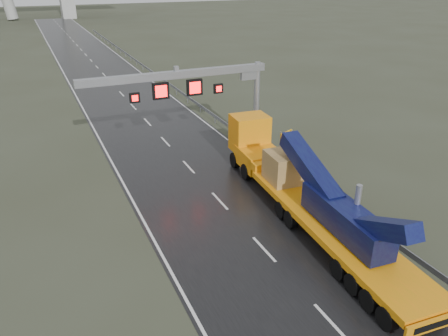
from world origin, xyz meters
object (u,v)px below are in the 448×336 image
sign_gantry (203,87)px  striped_barrier (263,137)px  heavy_haul_truck (295,181)px  exit_sign_pair (286,140)px

sign_gantry → striped_barrier: sign_gantry is taller
heavy_haul_truck → striped_barrier: 11.58m
exit_sign_pair → striped_barrier: (0.25, 4.12, -1.18)m
heavy_haul_truck → striped_barrier: (3.76, 10.88, -1.29)m
sign_gantry → striped_barrier: 7.61m
exit_sign_pair → striped_barrier: exit_sign_pair is taller
heavy_haul_truck → striped_barrier: size_ratio=18.18×
heavy_haul_truck → sign_gantry: bearing=104.5°
striped_barrier → heavy_haul_truck: bearing=-116.1°
striped_barrier → sign_gantry: bearing=175.9°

